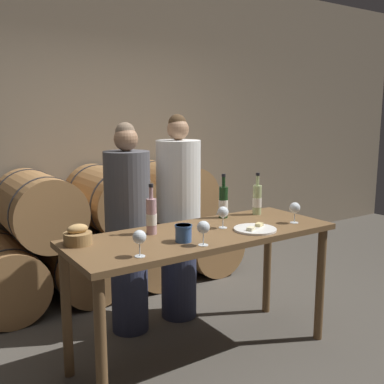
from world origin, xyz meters
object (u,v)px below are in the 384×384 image
wine_glass_center (223,213)px  wine_bottle_white (257,200)px  cheese_plate (255,229)px  wine_glass_right (295,208)px  wine_glass_far_left (139,238)px  blue_crock (183,232)px  bread_basket (78,236)px  wine_bottle_rose (151,216)px  wine_glass_left (203,228)px  person_right (178,217)px  person_left (128,229)px  tasting_table (203,249)px  wine_bottle_red (223,202)px

wine_glass_center → wine_bottle_white: bearing=21.4°
cheese_plate → wine_glass_right: bearing=-0.3°
wine_glass_far_left → blue_crock: bearing=17.5°
bread_basket → wine_glass_right: bearing=-13.1°
wine_bottle_rose → wine_bottle_white: bearing=3.0°
blue_crock → wine_glass_far_left: (-0.36, -0.11, 0.05)m
wine_glass_far_left → wine_glass_left: (0.42, -0.02, 0.00)m
person_right → cheese_plate: person_right is taller
blue_crock → wine_glass_left: bearing=-67.0°
wine_bottle_white → person_right: bearing=135.8°
person_right → wine_bottle_white: bearing=-44.2°
cheese_plate → wine_glass_far_left: bearing=-175.4°
person_left → bread_basket: 0.72m
tasting_table → wine_bottle_rose: size_ratio=5.52×
wine_glass_center → cheese_plate: bearing=-49.7°
blue_crock → wine_glass_far_left: 0.38m
person_right → wine_glass_center: person_right is taller
wine_glass_left → wine_glass_right: size_ratio=1.00×
wine_bottle_red → wine_bottle_white: size_ratio=1.02×
wine_bottle_white → bread_basket: bearing=-179.5°
person_right → wine_glass_far_left: 1.19m
bread_basket → wine_bottle_red: bearing=3.5°
tasting_table → person_left: 0.68m
wine_glass_left → person_left: bearing=94.6°
tasting_table → bread_basket: size_ratio=10.77×
blue_crock → wine_glass_left: size_ratio=0.72×
blue_crock → wine_glass_right: size_ratio=0.72×
person_left → wine_glass_far_left: 0.95m
person_right → wine_bottle_rose: size_ratio=5.01×
tasting_table → wine_bottle_white: size_ratio=5.61×
person_left → wine_bottle_red: (0.61, -0.38, 0.20)m
blue_crock → cheese_plate: (0.55, -0.04, -0.05)m
blue_crock → wine_glass_center: wine_glass_center is taller
wine_bottle_rose → wine_glass_center: size_ratio=2.20×
wine_glass_far_left → wine_bottle_rose: bearing=53.5°
blue_crock → wine_glass_right: wine_glass_right is taller
blue_crock → wine_bottle_white: bearing=19.7°
tasting_table → bread_basket: bearing=167.1°
wine_bottle_white → wine_glass_center: size_ratio=2.17×
person_right → wine_glass_left: person_right is taller
wine_bottle_rose → blue_crock: bearing=-73.9°
wine_glass_center → bread_basket: bearing=169.8°
person_right → wine_bottle_white: size_ratio=5.09×
person_right → wine_glass_right: (0.49, -0.80, 0.16)m
person_right → wine_glass_left: bearing=-113.0°
wine_bottle_white → wine_glass_left: 0.94m
wine_glass_right → blue_crock: bearing=177.4°
tasting_table → bread_basket: bread_basket is taller
wine_bottle_white → wine_glass_left: size_ratio=2.17×
wine_bottle_red → wine_glass_right: bearing=-51.9°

